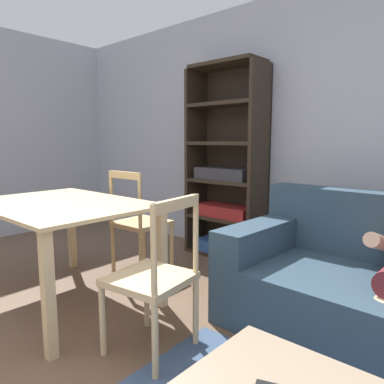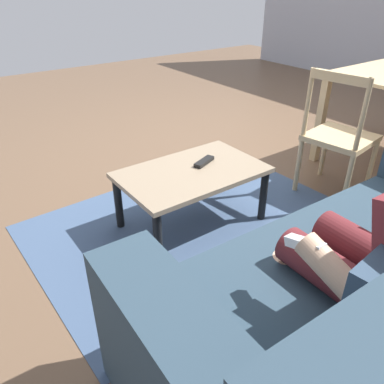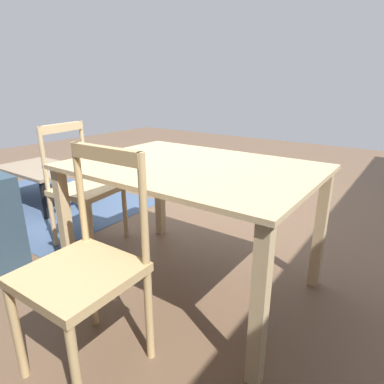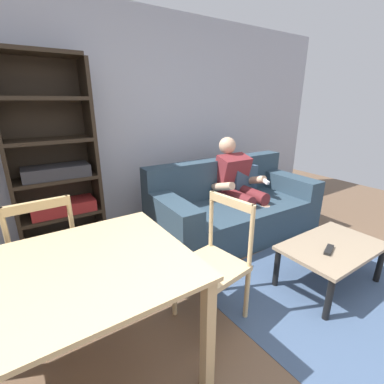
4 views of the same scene
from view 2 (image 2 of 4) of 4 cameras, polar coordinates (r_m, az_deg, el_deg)
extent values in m
plane|color=brown|center=(3.61, 6.10, 6.37)|extent=(8.81, 8.81, 0.00)
cube|color=#2D4251|center=(1.84, 24.07, -15.36)|extent=(2.02, 1.01, 0.41)
cube|color=#2D4251|center=(1.13, -0.07, -23.95)|extent=(0.27, 0.95, 0.22)
cylinder|color=maroon|center=(1.67, 25.01, -8.23)|extent=(0.16, 0.44, 0.15)
cylinder|color=#DBAD89|center=(1.92, 17.81, -11.56)|extent=(0.11, 0.11, 0.41)
cube|color=black|center=(2.07, 15.37, -13.85)|extent=(0.11, 0.24, 0.08)
cylinder|color=maroon|center=(1.52, 20.39, -11.45)|extent=(0.16, 0.44, 0.15)
cylinder|color=#DBAD89|center=(1.79, 13.15, -14.47)|extent=(0.11, 0.11, 0.41)
cube|color=black|center=(1.94, 10.83, -16.64)|extent=(0.11, 0.24, 0.08)
cylinder|color=#DBAD89|center=(1.30, 21.79, -12.37)|extent=(0.10, 0.35, 0.19)
cube|color=white|center=(1.34, 16.66, -7.59)|extent=(0.05, 0.16, 0.08)
cube|color=gray|center=(2.34, 0.00, 2.95)|extent=(0.89, 0.56, 0.03)
cylinder|color=black|center=(2.82, 3.79, 3.43)|extent=(0.05, 0.05, 0.36)
cylinder|color=black|center=(2.44, -11.03, -1.62)|extent=(0.05, 0.05, 0.36)
cylinder|color=black|center=(2.52, 10.68, -0.54)|extent=(0.05, 0.05, 0.36)
cylinder|color=black|center=(2.09, -5.15, -7.19)|extent=(0.05, 0.05, 0.36)
cube|color=black|center=(2.42, 1.84, 4.59)|extent=(0.18, 0.11, 0.02)
cube|color=#D1B27F|center=(3.42, 18.79, 10.23)|extent=(0.06, 0.06, 0.74)
cube|color=#D1B27F|center=(2.91, 21.47, 7.61)|extent=(0.48, 0.48, 0.04)
cylinder|color=#D1B27F|center=(3.09, 25.41, 3.67)|extent=(0.04, 0.04, 0.43)
cylinder|color=#D1B27F|center=(3.22, 19.29, 5.95)|extent=(0.04, 0.04, 0.43)
cylinder|color=#D1B27F|center=(2.76, 22.37, 1.35)|extent=(0.04, 0.04, 0.43)
cylinder|color=#D1B27F|center=(2.91, 15.73, 3.96)|extent=(0.04, 0.04, 0.43)
cylinder|color=#D1B27F|center=(2.60, 24.31, 10.19)|extent=(0.03, 0.03, 0.48)
cylinder|color=#D1B27F|center=(2.75, 17.04, 12.51)|extent=(0.03, 0.03, 0.48)
cube|color=#D1B27F|center=(2.61, 21.43, 15.75)|extent=(0.09, 0.38, 0.06)
cube|color=#3D5170|center=(2.53, 0.00, -4.46)|extent=(2.04, 1.46, 0.01)
camera|label=1|loc=(2.84, -19.67, 23.75)|focal=33.09mm
camera|label=3|loc=(4.33, 56.46, 14.11)|focal=30.20mm
camera|label=4|loc=(4.33, 17.52, 30.48)|focal=25.34mm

